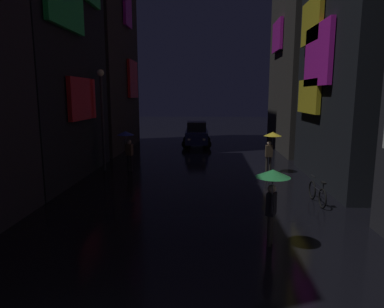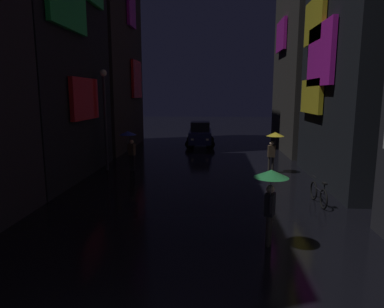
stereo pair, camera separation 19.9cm
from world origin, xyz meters
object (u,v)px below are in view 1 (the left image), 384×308
(pedestrian_foreground_left_yellow, at_px, (271,141))
(bicycle_parked_at_storefront, at_px, (317,193))
(pedestrian_foreground_right_green, at_px, (272,186))
(pedestrian_midstreet_centre_blue, at_px, (127,140))
(streetlamp_left_far, at_px, (102,108))
(car_distant, at_px, (197,134))

(pedestrian_foreground_left_yellow, bearing_deg, bicycle_parked_at_storefront, -80.69)
(pedestrian_foreground_right_green, relative_size, bicycle_parked_at_storefront, 1.16)
(pedestrian_midstreet_centre_blue, bearing_deg, bicycle_parked_at_storefront, -31.54)
(pedestrian_foreground_left_yellow, height_order, bicycle_parked_at_storefront, pedestrian_foreground_left_yellow)
(pedestrian_foreground_left_yellow, xyz_separation_m, streetlamp_left_far, (-8.77, 0.15, 1.65))
(car_distant, distance_m, streetlamp_left_far, 10.53)
(pedestrian_midstreet_centre_blue, distance_m, car_distant, 9.86)
(pedestrian_foreground_right_green, height_order, car_distant, pedestrian_foreground_right_green)
(streetlamp_left_far, bearing_deg, pedestrian_foreground_left_yellow, -0.95)
(pedestrian_foreground_right_green, height_order, pedestrian_midstreet_centre_blue, same)
(streetlamp_left_far, bearing_deg, car_distant, 63.26)
(pedestrian_foreground_right_green, relative_size, pedestrian_midstreet_centre_blue, 1.00)
(pedestrian_midstreet_centre_blue, bearing_deg, streetlamp_left_far, 175.84)
(pedestrian_foreground_right_green, bearing_deg, pedestrian_foreground_left_yellow, 79.97)
(car_distant, xyz_separation_m, streetlamp_left_far, (-4.61, -9.15, 2.40))
(pedestrian_foreground_left_yellow, height_order, car_distant, pedestrian_foreground_left_yellow)
(pedestrian_foreground_right_green, height_order, pedestrian_foreground_left_yellow, same)
(pedestrian_foreground_right_green, bearing_deg, pedestrian_midstreet_centre_blue, 123.65)
(streetlamp_left_far, bearing_deg, pedestrian_midstreet_centre_blue, -4.16)
(pedestrian_foreground_right_green, xyz_separation_m, streetlamp_left_far, (-7.20, 9.01, 1.65))
(pedestrian_midstreet_centre_blue, xyz_separation_m, bicycle_parked_at_storefront, (8.34, -5.12, -1.28))
(pedestrian_midstreet_centre_blue, bearing_deg, car_distant, 70.10)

